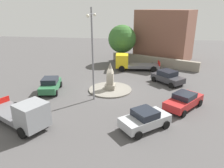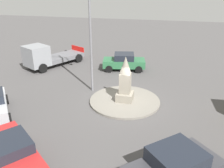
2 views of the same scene
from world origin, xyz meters
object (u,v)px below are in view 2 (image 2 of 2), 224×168
car_red_parked_left (11,154)px  car_green_waiting (124,62)px  truck_grey_approaching (47,57)px  car_dark_grey_near_island (174,168)px  monument (125,81)px  streetlamp (90,20)px

car_red_parked_left → car_green_waiting: (2.22, 13.58, 0.03)m
car_green_waiting → truck_grey_approaching: bearing=-171.6°
car_dark_grey_near_island → truck_grey_approaching: size_ratio=0.67×
car_red_parked_left → car_dark_grey_near_island: bearing=6.4°
monument → streetlamp: streetlamp is taller
streetlamp → truck_grey_approaching: streetlamp is taller
monument → car_green_waiting: bearing=101.6°
streetlamp → truck_grey_approaching: (-5.84, 4.04, -4.08)m
streetlamp → truck_grey_approaching: bearing=145.3°
car_dark_grey_near_island → car_green_waiting: (-4.49, 12.83, -0.02)m
monument → truck_grey_approaching: monument is taller
monument → car_red_parked_left: (-3.52, -7.24, -0.74)m
car_dark_grey_near_island → streetlamp: bearing=127.3°
streetlamp → car_red_parked_left: size_ratio=1.95×
car_red_parked_left → truck_grey_approaching: bearing=111.9°
streetlamp → car_red_parked_left: bearing=-95.6°
car_dark_grey_near_island → car_red_parked_left: size_ratio=0.92×
monument → truck_grey_approaching: size_ratio=0.50×
car_red_parked_left → truck_grey_approaching: 13.49m
car_dark_grey_near_island → car_green_waiting: car_dark_grey_near_island is taller
monument → streetlamp: (-2.70, 1.24, 3.65)m
streetlamp → car_dark_grey_near_island: streetlamp is taller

